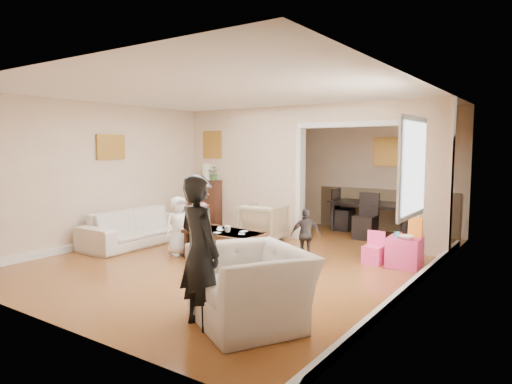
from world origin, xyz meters
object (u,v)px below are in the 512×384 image
Objects in this scene: child_toddler at (306,235)px; dresser at (207,204)px; coffee_table at (225,246)px; play_table at (404,252)px; armchair_front at (251,287)px; adult_person at (199,251)px; child_kneel_b at (204,227)px; table_lamp at (207,172)px; coffee_cup at (227,229)px; sofa at (139,227)px; cyan_cup at (397,235)px; armchair_back at (264,222)px; dining_table at (377,218)px; child_kneel_a at (179,226)px.

dresser is at bearing -53.20° from child_toddler.
coffee_table is 2.72× the size of play_table.
armchair_front is 3.16m from play_table.
adult_person is 3.31m from child_kneel_b.
coffee_cup is (2.29, -2.19, -0.73)m from table_lamp.
sofa is 1.43× the size of adult_person.
armchair_front is at bearing -44.91° from table_lamp.
coffee_cup is at bearing 163.77° from armchair_front.
dresser is 1.30× the size of child_toddler.
child_toddler reaches higher than play_table.
dresser is 3.07m from coffee_table.
cyan_cup is at bearing -153.43° from play_table.
play_table is 1.51m from child_toddler.
armchair_back is (1.74, 1.56, 0.04)m from sofa.
coffee_cup is at bearing -94.37° from sofa.
adult_person reaches higher than child_kneel_b.
cyan_cup is 3.19m from child_kneel_b.
dresser is at bearing 169.04° from play_table.
sofa is at bearing 89.72° from child_kneel_b.
armchair_back is 2.47m from dining_table.
coffee_table is 15.91× the size of cyan_cup.
sofa reaches higher than coffee_cup.
coffee_cup is (0.43, -1.67, 0.17)m from armchair_back.
sofa is at bearing -17.62° from child_toddler.
child_kneel_b is (-2.52, 2.16, 0.04)m from armchair_front.
coffee_cup is 0.06× the size of dining_table.
child_kneel_b reaches higher than armchair_front.
dining_table is (3.40, 1.41, -0.93)m from table_lamp.
sofa is 2.65× the size of child_toddler.
adult_person is at bearing 67.53° from child_toddler.
coffee_cup is (-1.72, 1.81, 0.14)m from armchair_front.
play_table is 5.86× the size of cyan_cup.
child_toddler is at bearing -161.57° from cyan_cup.
adult_person is at bearing -106.55° from play_table.
play_table is at bearing -83.48° from child_kneel_b.
table_lamp is 4.85m from play_table.
child_toddler is (0.95, 0.80, -0.12)m from coffee_cup.
dresser is (-4.01, 3.99, 0.15)m from armchair_front.
child_kneel_a is (1.34, -2.29, -0.76)m from table_lamp.
table_lamp is 3.22m from coffee_table.
cyan_cup is at bearing -11.80° from table_lamp.
sofa is 4.58m from cyan_cup.
armchair_front reaches higher than coffee_cup.
cyan_cup is (2.26, 1.24, -0.04)m from coffee_cup.
armchair_front reaches higher than sofa.
armchair_front is 2.72m from child_toddler.
dresser is at bearing 165.26° from armchair_front.
adult_person is (-0.92, -3.39, 0.27)m from cyan_cup.
coffee_cup is at bearing -63.99° from child_kneel_a.
armchair_front is 0.64m from adult_person.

